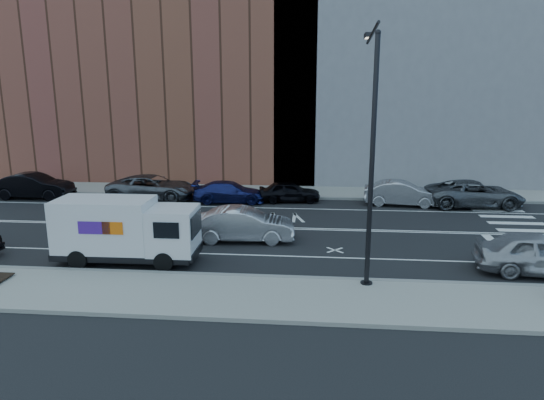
% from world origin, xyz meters
% --- Properties ---
extents(ground, '(120.00, 120.00, 0.00)m').
position_xyz_m(ground, '(0.00, 0.00, 0.00)').
color(ground, black).
rests_on(ground, ground).
extents(sidewalk_near, '(44.00, 3.60, 0.15)m').
position_xyz_m(sidewalk_near, '(0.00, -8.80, 0.07)').
color(sidewalk_near, gray).
rests_on(sidewalk_near, ground).
extents(sidewalk_far, '(44.00, 3.60, 0.15)m').
position_xyz_m(sidewalk_far, '(0.00, 8.80, 0.07)').
color(sidewalk_far, gray).
rests_on(sidewalk_far, ground).
extents(curb_near, '(44.00, 0.25, 0.17)m').
position_xyz_m(curb_near, '(0.00, -7.00, 0.08)').
color(curb_near, gray).
rests_on(curb_near, ground).
extents(curb_far, '(44.00, 0.25, 0.17)m').
position_xyz_m(curb_far, '(0.00, 7.00, 0.08)').
color(curb_far, gray).
rests_on(curb_far, ground).
extents(crosswalk, '(3.00, 14.00, 0.01)m').
position_xyz_m(crosswalk, '(16.00, 0.00, 0.00)').
color(crosswalk, white).
rests_on(crosswalk, ground).
extents(road_markings, '(40.00, 8.60, 0.01)m').
position_xyz_m(road_markings, '(0.00, 0.00, 0.00)').
color(road_markings, white).
rests_on(road_markings, ground).
extents(bldg_brick, '(26.00, 10.00, 22.00)m').
position_xyz_m(bldg_brick, '(-8.00, 15.60, 11.00)').
color(bldg_brick, brown).
rests_on(bldg_brick, ground).
extents(bldg_concrete, '(20.00, 10.00, 26.00)m').
position_xyz_m(bldg_concrete, '(12.00, 15.60, 13.00)').
color(bldg_concrete, slate).
rests_on(bldg_concrete, ground).
extents(streetlight, '(0.44, 4.02, 9.34)m').
position_xyz_m(streetlight, '(7.00, -6.91, 5.08)').
color(streetlight, black).
rests_on(streetlight, ground).
extents(fedex_van, '(5.97, 2.19, 2.71)m').
position_xyz_m(fedex_van, '(-2.80, -5.60, 1.42)').
color(fedex_van, black).
rests_on(fedex_van, ground).
extents(far_parked_b, '(5.09, 1.85, 1.67)m').
position_xyz_m(far_parked_b, '(-13.58, 5.62, 0.83)').
color(far_parked_b, black).
rests_on(far_parked_b, ground).
extents(far_parked_c, '(5.86, 2.83, 1.61)m').
position_xyz_m(far_parked_c, '(-5.60, 5.99, 0.80)').
color(far_parked_c, '#55575D').
rests_on(far_parked_c, ground).
extents(far_parked_d, '(4.78, 2.22, 1.35)m').
position_xyz_m(far_parked_d, '(-0.40, 5.62, 0.68)').
color(far_parked_d, navy).
rests_on(far_parked_d, ground).
extents(far_parked_e, '(4.11, 2.05, 1.35)m').
position_xyz_m(far_parked_e, '(3.40, 6.10, 0.67)').
color(far_parked_e, black).
rests_on(far_parked_e, ground).
extents(far_parked_f, '(4.79, 2.08, 1.53)m').
position_xyz_m(far_parked_f, '(10.45, 5.78, 0.77)').
color(far_parked_f, '#A9A9AE').
rests_on(far_parked_f, ground).
extents(far_parked_g, '(5.91, 2.89, 1.62)m').
position_xyz_m(far_parked_g, '(14.87, 5.88, 0.81)').
color(far_parked_g, '#4E5156').
rests_on(far_parked_g, ground).
extents(driving_sedan, '(4.95, 1.99, 1.60)m').
position_xyz_m(driving_sedan, '(1.66, -2.25, 0.80)').
color(driving_sedan, silver).
rests_on(driving_sedan, ground).
extents(near_parked_front, '(5.10, 2.50, 1.68)m').
position_xyz_m(near_parked_front, '(13.95, -5.48, 0.84)').
color(near_parked_front, '#A6A5AA').
rests_on(near_parked_front, ground).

